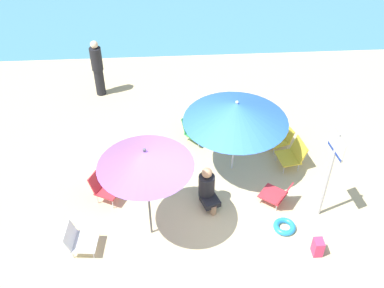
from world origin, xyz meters
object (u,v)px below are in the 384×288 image
(warning_sign, at_px, (332,163))
(umbrella_blue, at_px, (236,112))
(umbrella_purple, at_px, (145,159))
(person_b, at_px, (207,188))
(beach_chair_a, at_px, (280,137))
(beach_chair_e, at_px, (196,128))
(swim_ring, at_px, (284,227))
(beach_chair_c, at_px, (104,186))
(beach_chair_d, at_px, (278,194))
(beach_chair_b, at_px, (293,154))
(person_a, at_px, (98,68))
(beach_bag, at_px, (318,247))
(beach_chair_f, at_px, (79,239))

(warning_sign, bearing_deg, umbrella_blue, 130.30)
(umbrella_purple, relative_size, person_b, 2.28)
(umbrella_blue, distance_m, person_b, 1.63)
(beach_chair_a, xyz_separation_m, beach_chair_e, (-1.94, 0.43, 0.00))
(beach_chair_e, bearing_deg, swim_ring, -13.06)
(umbrella_purple, xyz_separation_m, beach_chair_e, (1.05, 2.82, -1.60))
(warning_sign, bearing_deg, beach_chair_e, 124.90)
(umbrella_purple, relative_size, warning_sign, 1.04)
(beach_chair_c, distance_m, beach_chair_d, 3.51)
(beach_chair_b, xyz_separation_m, beach_chair_e, (-2.08, 1.10, -0.03))
(umbrella_blue, relative_size, beach_chair_c, 3.16)
(umbrella_blue, distance_m, beach_chair_c, 3.06)
(beach_chair_d, bearing_deg, person_a, -9.37)
(beach_chair_b, xyz_separation_m, person_b, (-2.00, -1.05, 0.13))
(beach_chair_b, relative_size, person_a, 0.39)
(beach_chair_d, bearing_deg, beach_chair_a, -65.63)
(beach_chair_a, distance_m, beach_bag, 3.07)
(beach_chair_f, bearing_deg, beach_bag, 0.08)
(person_a, distance_m, beach_bag, 7.16)
(beach_chair_a, xyz_separation_m, person_a, (-4.39, 2.53, 0.51))
(beach_chair_a, xyz_separation_m, beach_chair_c, (-3.94, -1.43, 0.07))
(beach_chair_f, height_order, swim_ring, beach_chair_f)
(beach_chair_b, distance_m, warning_sign, 1.80)
(beach_chair_f, xyz_separation_m, warning_sign, (4.63, 0.56, 1.08))
(beach_chair_b, xyz_separation_m, beach_bag, (-0.11, -2.40, -0.15))
(swim_ring, relative_size, beach_bag, 1.26)
(beach_chair_f, relative_size, warning_sign, 0.29)
(beach_chair_c, relative_size, beach_chair_d, 0.96)
(beach_chair_c, bearing_deg, swim_ring, 10.18)
(beach_chair_d, bearing_deg, beach_chair_b, -78.80)
(beach_chair_a, bearing_deg, warning_sign, 80.53)
(swim_ring, bearing_deg, beach_chair_a, 80.05)
(warning_sign, height_order, swim_ring, warning_sign)
(umbrella_purple, relative_size, beach_chair_f, 3.59)
(beach_chair_d, bearing_deg, swim_ring, 129.83)
(warning_sign, xyz_separation_m, beach_bag, (-0.31, -0.94, -1.18))
(beach_chair_a, relative_size, swim_ring, 1.50)
(person_b, bearing_deg, person_a, -168.91)
(beach_chair_a, bearing_deg, beach_bag, 72.04)
(beach_chair_f, bearing_deg, swim_ring, 8.44)
(person_a, distance_m, swim_ring, 6.42)
(beach_chair_c, xyz_separation_m, beach_chair_e, (2.00, 1.87, -0.07))
(beach_chair_c, bearing_deg, beach_chair_b, 37.22)
(beach_chair_a, relative_size, warning_sign, 0.32)
(warning_sign, relative_size, swim_ring, 4.67)
(beach_chair_c, bearing_deg, beach_bag, 4.14)
(umbrella_blue, bearing_deg, umbrella_purple, -136.27)
(umbrella_purple, relative_size, person_a, 1.33)
(beach_chair_c, bearing_deg, umbrella_blue, 41.85)
(beach_chair_b, height_order, warning_sign, warning_sign)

